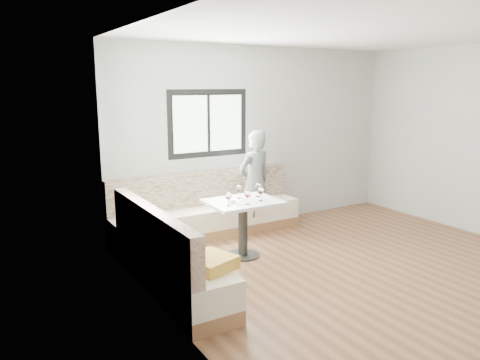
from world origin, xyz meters
name	(u,v)px	position (x,y,z in m)	size (l,w,h in m)	color
room	(368,156)	(-0.08, 0.08, 1.41)	(5.01, 5.01, 2.81)	brown
banquette	(193,232)	(-1.59, 1.62, 0.33)	(2.90, 2.80, 0.95)	brown
table	(243,215)	(-1.03, 1.28, 0.56)	(0.93, 0.73, 0.75)	black
person	(255,182)	(-0.35, 2.07, 0.78)	(0.57, 0.37, 1.56)	#5C6460
olive_ramekin	(231,201)	(-1.21, 1.27, 0.77)	(0.10, 0.10, 0.04)	white
wine_glass_a	(229,196)	(-1.33, 1.12, 0.88)	(0.08, 0.08, 0.18)	white
wine_glass_b	(248,194)	(-1.08, 1.08, 0.88)	(0.08, 0.08, 0.18)	white
wine_glass_c	(261,191)	(-0.85, 1.15, 0.88)	(0.08, 0.08, 0.18)	white
wine_glass_d	(239,189)	(-1.01, 1.42, 0.88)	(0.08, 0.08, 0.18)	white
wine_glass_e	(258,187)	(-0.74, 1.37, 0.88)	(0.08, 0.08, 0.18)	white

